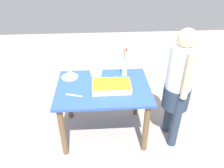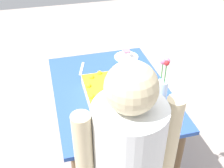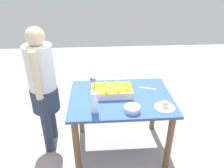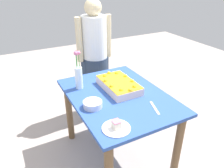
{
  "view_description": "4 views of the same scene",
  "coord_description": "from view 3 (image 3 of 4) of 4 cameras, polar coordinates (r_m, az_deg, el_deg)",
  "views": [
    {
      "loc": [
        -0.04,
        -2.2,
        2.19
      ],
      "look_at": [
        0.11,
        -0.03,
        0.79
      ],
      "focal_mm": 35.0,
      "sensor_mm": 36.0,
      "label": 1
    },
    {
      "loc": [
        1.62,
        -0.42,
        1.97
      ],
      "look_at": [
        -0.0,
        0.01,
        0.79
      ],
      "focal_mm": 45.0,
      "sensor_mm": 36.0,
      "label": 2
    },
    {
      "loc": [
        0.24,
        2.05,
        1.99
      ],
      "look_at": [
        0.1,
        -0.02,
        0.89
      ],
      "focal_mm": 35.0,
      "sensor_mm": 36.0,
      "label": 3
    },
    {
      "loc": [
        -1.51,
        0.85,
        1.75
      ],
      "look_at": [
        0.07,
        0.02,
        0.83
      ],
      "focal_mm": 35.0,
      "sensor_mm": 36.0,
      "label": 4
    }
  ],
  "objects": [
    {
      "name": "flower_vase",
      "position": [
        2.1,
        -4.64,
        -4.08
      ],
      "size": [
        0.07,
        0.07,
        0.38
      ],
      "color": "white",
      "rests_on": "dining_table"
    },
    {
      "name": "dining_table",
      "position": [
        2.48,
        2.26,
        -6.02
      ],
      "size": [
        1.12,
        0.83,
        0.74
      ],
      "color": "#2C4FA0",
      "rests_on": "ground_plane"
    },
    {
      "name": "cake_knife",
      "position": [
        2.6,
        9.28,
        -1.1
      ],
      "size": [
        0.19,
        0.08,
        0.0
      ],
      "primitive_type": "cube",
      "rotation": [
        0.0,
        0.0,
        2.84
      ],
      "color": "silver",
      "rests_on": "dining_table"
    },
    {
      "name": "serving_plate_with_slice",
      "position": [
        2.28,
        13.6,
        -5.69
      ],
      "size": [
        0.21,
        0.21,
        0.07
      ],
      "color": "white",
      "rests_on": "dining_table"
    },
    {
      "name": "fruit_bowl",
      "position": [
        2.17,
        5.27,
        -6.48
      ],
      "size": [
        0.16,
        0.16,
        0.05
      ],
      "primitive_type": "cylinder",
      "color": "silver",
      "rests_on": "dining_table"
    },
    {
      "name": "sheet_cake",
      "position": [
        2.43,
        -0.11,
        -1.79
      ],
      "size": [
        0.45,
        0.28,
        0.1
      ],
      "color": "#FFD8C9",
      "rests_on": "dining_table"
    },
    {
      "name": "ground_plane",
      "position": [
        2.87,
        2.02,
        -16.09
      ],
      "size": [
        8.0,
        8.0,
        0.0
      ],
      "primitive_type": "plane",
      "color": "#A89A91"
    },
    {
      "name": "person_standing",
      "position": [
        2.55,
        -17.64,
        0.04
      ],
      "size": [
        0.31,
        0.45,
        1.49
      ],
      "rotation": [
        0.0,
        0.0,
        3.14
      ],
      "color": "#28374E",
      "rests_on": "ground_plane"
    }
  ]
}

